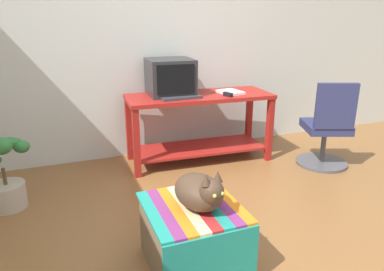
{
  "coord_description": "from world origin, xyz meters",
  "views": [
    {
      "loc": [
        -1.05,
        -1.77,
        1.49
      ],
      "look_at": [
        -0.05,
        0.85,
        0.55
      ],
      "focal_mm": 33.75,
      "sensor_mm": 36.0,
      "label": 1
    }
  ],
  "objects_px": {
    "potted_plant": "(4,174)",
    "office_chair": "(327,131)",
    "ottoman_with_blanket": "(193,235)",
    "desk": "(199,116)",
    "stapler": "(228,94)",
    "book": "(230,92)",
    "cat": "(201,191)",
    "tv_monitor": "(170,77)",
    "keyboard": "(181,97)"
  },
  "relations": [
    {
      "from": "potted_plant",
      "to": "office_chair",
      "type": "relative_size",
      "value": 0.71
    },
    {
      "from": "ottoman_with_blanket",
      "to": "office_chair",
      "type": "xyz_separation_m",
      "value": [
        1.82,
        0.96,
        0.18
      ]
    },
    {
      "from": "desk",
      "to": "stapler",
      "type": "distance_m",
      "value": 0.39
    },
    {
      "from": "book",
      "to": "stapler",
      "type": "distance_m",
      "value": 0.15
    },
    {
      "from": "potted_plant",
      "to": "office_chair",
      "type": "height_order",
      "value": "office_chair"
    },
    {
      "from": "cat",
      "to": "office_chair",
      "type": "distance_m",
      "value": 2.05
    },
    {
      "from": "tv_monitor",
      "to": "potted_plant",
      "type": "height_order",
      "value": "tv_monitor"
    },
    {
      "from": "desk",
      "to": "book",
      "type": "distance_m",
      "value": 0.41
    },
    {
      "from": "book",
      "to": "keyboard",
      "type": "bearing_deg",
      "value": 176.41
    },
    {
      "from": "tv_monitor",
      "to": "office_chair",
      "type": "bearing_deg",
      "value": -24.57
    },
    {
      "from": "ottoman_with_blanket",
      "to": "potted_plant",
      "type": "relative_size",
      "value": 0.96
    },
    {
      "from": "desk",
      "to": "keyboard",
      "type": "height_order",
      "value": "keyboard"
    },
    {
      "from": "book",
      "to": "ottoman_with_blanket",
      "type": "height_order",
      "value": "book"
    },
    {
      "from": "desk",
      "to": "cat",
      "type": "relative_size",
      "value": 3.62
    },
    {
      "from": "tv_monitor",
      "to": "ottoman_with_blanket",
      "type": "bearing_deg",
      "value": -100.47
    },
    {
      "from": "desk",
      "to": "stapler",
      "type": "relative_size",
      "value": 13.77
    },
    {
      "from": "book",
      "to": "office_chair",
      "type": "relative_size",
      "value": 0.28
    },
    {
      "from": "keyboard",
      "to": "book",
      "type": "height_order",
      "value": "book"
    },
    {
      "from": "office_chair",
      "to": "desk",
      "type": "bearing_deg",
      "value": -8.16
    },
    {
      "from": "tv_monitor",
      "to": "keyboard",
      "type": "xyz_separation_m",
      "value": [
        0.04,
        -0.22,
        -0.16
      ]
    },
    {
      "from": "cat",
      "to": "office_chair",
      "type": "height_order",
      "value": "office_chair"
    },
    {
      "from": "cat",
      "to": "tv_monitor",
      "type": "bearing_deg",
      "value": 66.44
    },
    {
      "from": "tv_monitor",
      "to": "office_chair",
      "type": "height_order",
      "value": "tv_monitor"
    },
    {
      "from": "tv_monitor",
      "to": "stapler",
      "type": "height_order",
      "value": "tv_monitor"
    },
    {
      "from": "desk",
      "to": "stapler",
      "type": "height_order",
      "value": "stapler"
    },
    {
      "from": "tv_monitor",
      "to": "book",
      "type": "relative_size",
      "value": 1.86
    },
    {
      "from": "ottoman_with_blanket",
      "to": "desk",
      "type": "bearing_deg",
      "value": 66.76
    },
    {
      "from": "ottoman_with_blanket",
      "to": "cat",
      "type": "relative_size",
      "value": 1.44
    },
    {
      "from": "keyboard",
      "to": "cat",
      "type": "bearing_deg",
      "value": -107.91
    },
    {
      "from": "office_chair",
      "to": "cat",
      "type": "bearing_deg",
      "value": 49.93
    },
    {
      "from": "desk",
      "to": "cat",
      "type": "height_order",
      "value": "desk"
    },
    {
      "from": "book",
      "to": "cat",
      "type": "relative_size",
      "value": 0.61
    },
    {
      "from": "office_chair",
      "to": "stapler",
      "type": "height_order",
      "value": "office_chair"
    },
    {
      "from": "desk",
      "to": "potted_plant",
      "type": "xyz_separation_m",
      "value": [
        -1.83,
        -0.41,
        -0.19
      ]
    },
    {
      "from": "cat",
      "to": "stapler",
      "type": "height_order",
      "value": "stapler"
    },
    {
      "from": "ottoman_with_blanket",
      "to": "cat",
      "type": "distance_m",
      "value": 0.31
    },
    {
      "from": "desk",
      "to": "cat",
      "type": "distance_m",
      "value": 1.75
    },
    {
      "from": "tv_monitor",
      "to": "potted_plant",
      "type": "bearing_deg",
      "value": -158.59
    },
    {
      "from": "desk",
      "to": "ottoman_with_blanket",
      "type": "distance_m",
      "value": 1.76
    },
    {
      "from": "desk",
      "to": "office_chair",
      "type": "height_order",
      "value": "office_chair"
    },
    {
      "from": "cat",
      "to": "desk",
      "type": "bearing_deg",
      "value": 56.9
    },
    {
      "from": "ottoman_with_blanket",
      "to": "office_chair",
      "type": "bearing_deg",
      "value": 27.8
    },
    {
      "from": "ottoman_with_blanket",
      "to": "cat",
      "type": "bearing_deg",
      "value": -40.62
    },
    {
      "from": "tv_monitor",
      "to": "office_chair",
      "type": "xyz_separation_m",
      "value": [
        1.41,
        -0.74,
        -0.51
      ]
    },
    {
      "from": "keyboard",
      "to": "tv_monitor",
      "type": "bearing_deg",
      "value": 96.52
    },
    {
      "from": "tv_monitor",
      "to": "keyboard",
      "type": "relative_size",
      "value": 1.18
    },
    {
      "from": "keyboard",
      "to": "book",
      "type": "relative_size",
      "value": 1.58
    },
    {
      "from": "cat",
      "to": "potted_plant",
      "type": "bearing_deg",
      "value": 122.68
    },
    {
      "from": "book",
      "to": "stapler",
      "type": "relative_size",
      "value": 2.3
    },
    {
      "from": "book",
      "to": "office_chair",
      "type": "height_order",
      "value": "office_chair"
    }
  ]
}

